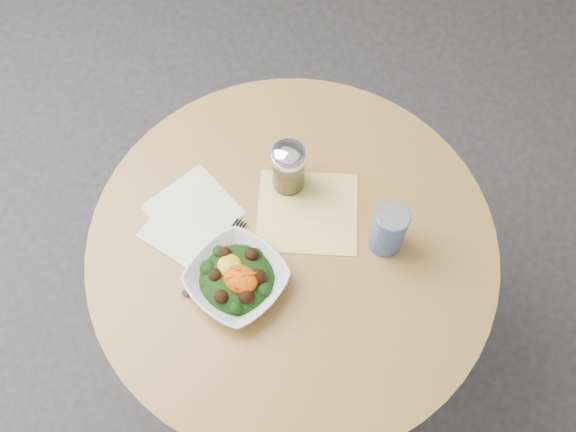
# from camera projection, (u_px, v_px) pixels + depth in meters

# --- Properties ---
(ground) EXTENTS (6.00, 6.00, 0.00)m
(ground) POSITION_uv_depth(u_px,v_px,m) (291.00, 336.00, 2.07)
(ground) COLOR #2B2B2D
(ground) RESTS_ON ground
(table) EXTENTS (0.90, 0.90, 0.75)m
(table) POSITION_uv_depth(u_px,v_px,m) (292.00, 276.00, 1.57)
(table) COLOR black
(table) RESTS_ON ground
(cloth_napkin) EXTENTS (0.28, 0.27, 0.00)m
(cloth_napkin) POSITION_uv_depth(u_px,v_px,m) (307.00, 212.00, 1.43)
(cloth_napkin) COLOR yellow
(cloth_napkin) RESTS_ON table
(paper_napkins) EXTENTS (0.22, 0.24, 0.00)m
(paper_napkins) POSITION_uv_depth(u_px,v_px,m) (191.00, 218.00, 1.42)
(paper_napkins) COLOR white
(paper_napkins) RESTS_ON table
(salad_bowl) EXTENTS (0.24, 0.24, 0.07)m
(salad_bowl) POSITION_uv_depth(u_px,v_px,m) (237.00, 279.00, 1.33)
(salad_bowl) COLOR silver
(salad_bowl) RESTS_ON table
(fork) EXTENTS (0.05, 0.21, 0.00)m
(fork) POSITION_uv_depth(u_px,v_px,m) (216.00, 254.00, 1.38)
(fork) COLOR black
(fork) RESTS_ON table
(spice_shaker) EXTENTS (0.08, 0.08, 0.14)m
(spice_shaker) POSITION_uv_depth(u_px,v_px,m) (288.00, 167.00, 1.40)
(spice_shaker) COLOR silver
(spice_shaker) RESTS_ON table
(beverage_can) EXTENTS (0.07, 0.07, 0.14)m
(beverage_can) POSITION_uv_depth(u_px,v_px,m) (389.00, 230.00, 1.34)
(beverage_can) COLOR navy
(beverage_can) RESTS_ON table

